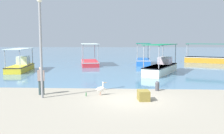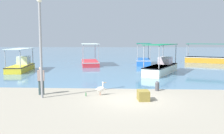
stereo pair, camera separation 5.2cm
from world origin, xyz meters
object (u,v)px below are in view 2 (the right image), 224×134
(fishing_boat_near_left, at_px, (208,59))
(lamp_post, at_px, (41,42))
(fishing_boat_near_right, at_px, (161,67))
(mooring_bollard, at_px, (157,86))
(fishing_boat_outer, at_px, (21,65))
(fishing_boat_far_right, at_px, (143,60))
(glass_bottle, at_px, (86,94))
(fishing_boat_far_left, at_px, (90,61))
(fisherman_standing, at_px, (41,80))
(cargo_crate, at_px, (143,95))
(pelican, at_px, (101,89))

(fishing_boat_near_left, relative_size, lamp_post, 1.14)
(fishing_boat_near_right, bearing_deg, fishing_boat_near_left, 54.78)
(mooring_bollard, bearing_deg, fishing_boat_outer, 143.84)
(fishing_boat_far_right, relative_size, glass_bottle, 20.08)
(lamp_post, bearing_deg, fishing_boat_outer, 117.77)
(fishing_boat_far_left, height_order, lamp_post, lamp_post)
(fishing_boat_near_right, bearing_deg, fishing_boat_far_left, 137.67)
(lamp_post, distance_m, mooring_bollard, 7.71)
(lamp_post, bearing_deg, glass_bottle, 12.14)
(fishing_boat_outer, relative_size, fishing_boat_far_right, 0.98)
(mooring_bollard, relative_size, fisherman_standing, 0.37)
(fishing_boat_near_right, height_order, mooring_bollard, fishing_boat_near_right)
(fishing_boat_far_left, relative_size, cargo_crate, 7.43)
(lamp_post, height_order, cargo_crate, lamp_post)
(fishing_boat_near_right, distance_m, lamp_post, 13.69)
(fishing_boat_far_left, bearing_deg, fishing_boat_far_right, 11.44)
(pelican, distance_m, cargo_crate, 2.70)
(glass_bottle, bearing_deg, mooring_bollard, 22.40)
(cargo_crate, bearing_deg, fishing_boat_outer, 134.57)
(fishing_boat_near_left, height_order, mooring_bollard, fishing_boat_near_left)
(fishing_boat_far_right, relative_size, cargo_crate, 6.59)
(fishing_boat_near_left, relative_size, glass_bottle, 23.69)
(fishing_boat_near_left, xyz_separation_m, cargo_crate, (-10.74, -22.52, -0.29))
(fishing_boat_far_left, height_order, fisherman_standing, fishing_boat_far_left)
(fishing_boat_near_left, bearing_deg, lamp_post, -126.49)
(lamp_post, bearing_deg, fishing_boat_far_left, 89.38)
(fishing_boat_outer, xyz_separation_m, glass_bottle, (8.66, -11.31, -0.48))
(fishing_boat_far_right, bearing_deg, glass_bottle, -103.98)
(fishing_boat_far_left, height_order, fishing_boat_near_left, fishing_boat_far_left)
(fishing_boat_far_right, distance_m, lamp_post, 20.80)
(fishing_boat_near_right, height_order, glass_bottle, fishing_boat_near_right)
(fishing_boat_outer, distance_m, pelican, 14.51)
(fishing_boat_near_right, relative_size, lamp_post, 1.14)
(fishing_boat_outer, bearing_deg, cargo_crate, -45.43)
(fishing_boat_near_left, bearing_deg, fishing_boat_far_left, -165.29)
(fishing_boat_near_left, xyz_separation_m, fishing_boat_far_right, (-9.32, -2.86, -0.02))
(pelican, xyz_separation_m, fisherman_standing, (-3.57, -0.06, 0.53))
(fishing_boat_outer, relative_size, mooring_bollard, 8.45)
(fishing_boat_near_left, height_order, lamp_post, lamp_post)
(fishing_boat_far_left, relative_size, pelican, 7.63)
(pelican, bearing_deg, glass_bottle, -158.41)
(pelican, distance_m, fisherman_standing, 3.61)
(fishing_boat_near_right, distance_m, glass_bottle, 11.68)
(fishing_boat_near_right, bearing_deg, lamp_post, -127.82)
(fishing_boat_outer, distance_m, fishing_boat_far_left, 8.88)
(fishing_boat_far_right, bearing_deg, fisherman_standing, -111.81)
(lamp_post, height_order, glass_bottle, lamp_post)
(mooring_bollard, relative_size, cargo_crate, 0.76)
(fishing_boat_far_left, distance_m, mooring_bollard, 16.98)
(lamp_post, relative_size, cargo_crate, 6.80)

